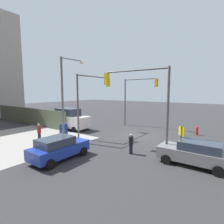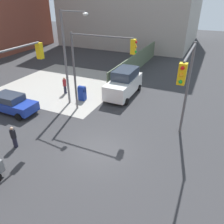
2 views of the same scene
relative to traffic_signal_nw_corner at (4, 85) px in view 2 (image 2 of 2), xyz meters
name	(u,v)px [view 2 (image 2 of 2)]	position (x,y,z in m)	size (l,w,h in m)	color
ground_plane	(98,150)	(2.31, -4.50, -4.65)	(120.00, 120.00, 0.00)	#333335
sidewalk_corner	(65,84)	(11.31, 4.50, -4.64)	(12.00, 12.00, 0.01)	#9E9B93
construction_fence	(136,62)	(19.06, -1.30, -3.45)	(17.51, 0.12, 2.40)	#56664C
traffic_signal_nw_corner	(4,85)	(0.00, 0.00, 0.00)	(5.72, 0.36, 6.50)	#59595B
traffic_signal_se_corner	(186,81)	(4.97, -9.00, -0.05)	(4.88, 0.36, 6.50)	#59595B
traffic_signal_ne_corner	(96,60)	(6.81, -2.05, -0.02)	(0.36, 5.39, 6.50)	#59595B
street_lamp_corner	(68,53)	(7.47, 0.93, 0.06)	(0.63, 2.67, 8.00)	slate
mailbox_blue	(82,93)	(8.51, 0.50, -3.88)	(0.56, 0.64, 1.43)	navy
coupe_blue	(12,103)	(3.90, 4.62, -3.80)	(2.02, 4.20, 1.62)	#1E389E
van_white_delivery	(124,83)	(11.24, -2.70, -3.36)	(5.40, 2.32, 2.62)	white
pedestrian_crossing	(14,137)	(0.31, 0.70, -3.84)	(0.36, 0.36, 1.56)	black
pedestrian_waiting	(65,85)	(9.11, 2.90, -3.74)	(0.36, 0.36, 1.74)	maroon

